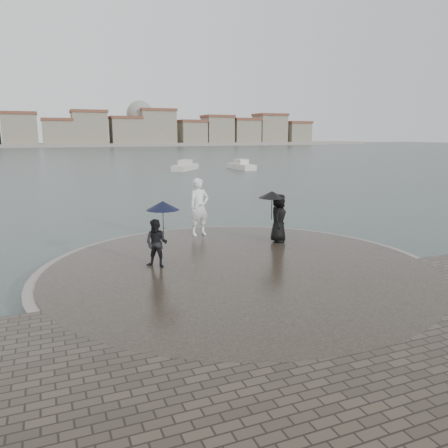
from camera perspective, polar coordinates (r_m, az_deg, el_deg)
name	(u,v)px	position (r m, az deg, el deg)	size (l,w,h in m)	color
ground	(299,319)	(10.99, 9.79, -12.16)	(400.00, 400.00, 0.00)	#2B3835
kerb_ring	(240,272)	(13.81, 2.06, -6.26)	(12.50, 12.50, 0.32)	gray
quay_tip	(240,271)	(13.81, 2.07, -6.18)	(11.90, 11.90, 0.36)	#2D261E
statue	(199,207)	(17.68, -3.25, 2.24)	(0.85, 0.56, 2.32)	white
visitor_left	(159,231)	(13.55, -8.53, -0.89)	(1.24, 1.07, 2.04)	black
visitor_right	(277,213)	(16.66, 6.94, 1.48)	(1.29, 1.16, 1.95)	black
far_skyline	(38,131)	(169.17, -23.11, 11.13)	(260.00, 20.00, 37.00)	gray
boats	(214,167)	(55.71, -1.37, 7.48)	(10.31, 6.66, 1.50)	silver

